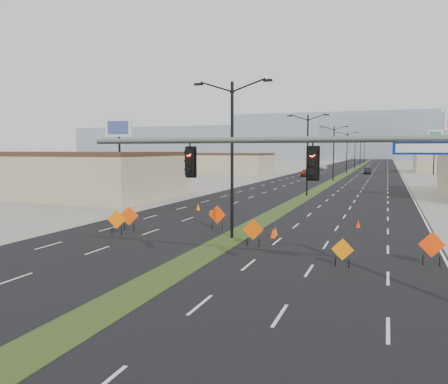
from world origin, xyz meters
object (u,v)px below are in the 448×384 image
(cone_1, at_px, (275,231))
(cone_2, at_px, (358,224))
(construction_sign_0, at_px, (117,220))
(construction_sign_5, at_px, (432,246))
(construction_sign_2, at_px, (217,215))
(streetlight_2, at_px, (334,152))
(car_mid, at_px, (368,171))
(car_far, at_px, (323,167))
(construction_sign_4, at_px, (342,251))
(signal_mast, at_px, (365,176))
(pole_sign_east_far, at_px, (435,138))
(construction_sign_3, at_px, (253,231))
(cone_3, at_px, (198,207))
(streetlight_1, at_px, (307,152))
(car_left, at_px, (305,173))
(streetlight_0, at_px, (232,155))
(cone_0, at_px, (273,233))
(pole_sign_west, at_px, (119,134))
(streetlight_4, at_px, (355,151))
(streetlight_3, at_px, (347,151))
(streetlight_5, at_px, (360,151))
(construction_sign_1, at_px, (129,217))
(streetlight_6, at_px, (364,151))

(cone_1, xyz_separation_m, cone_2, (5.00, 5.10, -0.01))
(construction_sign_0, distance_m, construction_sign_5, 19.16)
(construction_sign_2, xyz_separation_m, cone_2, (9.44, 4.48, -0.76))
(streetlight_2, xyz_separation_m, car_mid, (4.93, 27.96, -4.70))
(car_far, distance_m, construction_sign_4, 110.74)
(signal_mast, relative_size, pole_sign_east_far, 1.59)
(construction_sign_3, distance_m, cone_3, 16.34)
(streetlight_1, height_order, construction_sign_5, streetlight_1)
(streetlight_1, xyz_separation_m, cone_1, (2.43, -26.16, -5.12))
(car_left, bearing_deg, car_mid, 43.42)
(streetlight_0, xyz_separation_m, cone_0, (2.48, 1.00, -5.10))
(signal_mast, distance_m, cone_0, 13.34)
(car_mid, height_order, construction_sign_0, construction_sign_0)
(construction_sign_2, distance_m, cone_3, 10.51)
(signal_mast, distance_m, pole_sign_west, 36.07)
(construction_sign_4, bearing_deg, construction_sign_0, 169.03)
(construction_sign_5, distance_m, cone_3, 23.79)
(construction_sign_0, bearing_deg, streetlight_2, 68.95)
(streetlight_4, height_order, construction_sign_5, streetlight_4)
(car_left, distance_m, car_mid, 19.35)
(streetlight_3, height_order, streetlight_5, same)
(car_mid, height_order, car_far, car_far)
(streetlight_3, distance_m, construction_sign_3, 86.03)
(streetlight_1, relative_size, pole_sign_east_far, 0.98)
(cone_0, xyz_separation_m, cone_3, (-9.93, 10.42, 0.00))
(streetlight_5, relative_size, construction_sign_1, 5.55)
(construction_sign_0, distance_m, cone_2, 17.38)
(construction_sign_2, bearing_deg, cone_0, -14.76)
(streetlight_3, xyz_separation_m, construction_sign_5, (11.50, -86.95, -4.40))
(signal_mast, xyz_separation_m, streetlight_2, (-8.56, 66.00, 0.63))
(construction_sign_1, distance_m, pole_sign_west, 19.04)
(signal_mast, relative_size, car_far, 3.14)
(construction_sign_4, relative_size, pole_sign_west, 0.16)
(streetlight_4, height_order, construction_sign_4, streetlight_4)
(cone_0, relative_size, pole_sign_east_far, 0.06)
(streetlight_5, xyz_separation_m, streetlight_6, (0.00, 28.00, 0.00))
(construction_sign_2, distance_m, cone_1, 4.54)
(car_left, bearing_deg, pole_sign_west, -107.97)
(cone_0, bearing_deg, construction_sign_3, -99.42)
(streetlight_5, relative_size, construction_sign_4, 6.96)
(streetlight_4, bearing_deg, pole_sign_east_far, -55.89)
(streetlight_5, bearing_deg, streetlight_6, 90.00)
(streetlight_1, distance_m, cone_1, 26.77)
(streetlight_4, distance_m, pole_sign_east_far, 34.44)
(streetlight_6, distance_m, construction_sign_3, 169.97)
(streetlight_2, xyz_separation_m, cone_2, (7.44, -49.05, -5.13))
(construction_sign_0, distance_m, construction_sign_3, 9.62)
(car_left, distance_m, cone_1, 67.93)
(streetlight_5, height_order, construction_sign_0, streetlight_5)
(streetlight_2, bearing_deg, construction_sign_0, -97.52)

